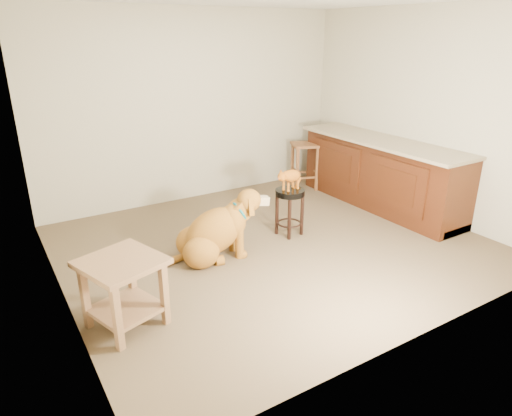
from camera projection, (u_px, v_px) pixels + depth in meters
floor at (274, 245)px, 5.21m from camera, size 4.50×4.00×0.01m
room_shell at (277, 95)px, 4.61m from camera, size 4.54×4.04×2.62m
cabinet_run at (380, 175)px, 6.25m from camera, size 0.70×2.56×0.94m
padded_stool at (290, 203)px, 5.34m from camera, size 0.34×0.34×0.56m
wood_stool at (304, 165)px, 7.00m from camera, size 0.49×0.49×0.70m
side_table at (124, 283)px, 3.64m from camera, size 0.73×0.73×0.60m
golden_retriever at (215, 233)px, 4.81m from camera, size 1.21×0.65×0.77m
tabby_kitten at (290, 177)px, 5.22m from camera, size 0.45×0.22×0.29m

